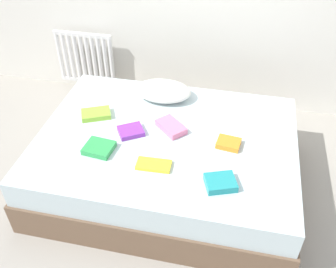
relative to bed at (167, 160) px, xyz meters
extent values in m
plane|color=#9E998E|center=(0.00, 0.00, -0.25)|extent=(8.00, 8.00, 0.00)
cube|color=brown|center=(0.00, 0.00, -0.11)|extent=(2.00, 1.50, 0.28)
cube|color=silver|center=(0.00, 0.00, 0.14)|extent=(1.96, 1.46, 0.22)
cylinder|color=white|center=(-1.45, 1.20, 0.16)|extent=(0.04, 0.04, 0.58)
cylinder|color=white|center=(-1.38, 1.20, 0.16)|extent=(0.04, 0.04, 0.58)
cylinder|color=white|center=(-1.32, 1.20, 0.16)|extent=(0.04, 0.04, 0.58)
cylinder|color=white|center=(-1.25, 1.20, 0.16)|extent=(0.04, 0.04, 0.58)
cylinder|color=white|center=(-1.19, 1.20, 0.16)|extent=(0.04, 0.04, 0.58)
cylinder|color=white|center=(-1.12, 1.20, 0.16)|extent=(0.04, 0.04, 0.58)
cylinder|color=white|center=(-1.06, 1.20, 0.16)|extent=(0.04, 0.04, 0.58)
cylinder|color=white|center=(-0.99, 1.20, 0.16)|extent=(0.04, 0.04, 0.58)
cylinder|color=white|center=(-0.93, 1.20, 0.16)|extent=(0.04, 0.04, 0.58)
cylinder|color=white|center=(-0.86, 1.20, 0.16)|extent=(0.04, 0.04, 0.58)
cube|color=white|center=(-1.16, 1.20, 0.43)|extent=(0.63, 0.04, 0.04)
cube|color=white|center=(-1.16, 1.20, -0.11)|extent=(0.63, 0.04, 0.04)
ellipsoid|color=white|center=(-0.15, 0.51, 0.32)|extent=(0.49, 0.33, 0.14)
cube|color=yellow|center=(-0.02, -0.34, 0.27)|extent=(0.25, 0.13, 0.02)
cube|color=purple|center=(-0.28, -0.02, 0.27)|extent=(0.24, 0.23, 0.04)
cube|color=#8CC638|center=(-0.62, 0.13, 0.27)|extent=(0.27, 0.23, 0.04)
cube|color=green|center=(-0.45, -0.26, 0.27)|extent=(0.22, 0.20, 0.04)
cube|color=teal|center=(0.46, -0.42, 0.28)|extent=(0.24, 0.22, 0.05)
cube|color=orange|center=(0.47, -0.01, 0.27)|extent=(0.19, 0.16, 0.04)
cube|color=pink|center=(0.02, 0.09, 0.28)|extent=(0.27, 0.27, 0.05)
camera|label=1|loc=(0.48, -2.17, 2.09)|focal=40.30mm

